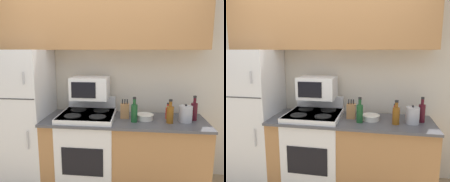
{
  "view_description": "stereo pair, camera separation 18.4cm",
  "coord_description": "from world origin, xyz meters",
  "views": [
    {
      "loc": [
        0.45,
        -2.28,
        1.71
      ],
      "look_at": [
        0.17,
        0.28,
        1.23
      ],
      "focal_mm": 35.0,
      "sensor_mm": 36.0,
      "label": 1
    },
    {
      "loc": [
        0.63,
        -2.25,
        1.71
      ],
      "look_at": [
        0.17,
        0.28,
        1.23
      ],
      "focal_mm": 35.0,
      "sensor_mm": 36.0,
      "label": 2
    }
  ],
  "objects": [
    {
      "name": "bottle_whiskey",
      "position": [
        0.85,
        0.21,
        0.99
      ],
      "size": [
        0.08,
        0.08,
        0.28
      ],
      "color": "brown",
      "rests_on": "lower_cabinets"
    },
    {
      "name": "wall_back",
      "position": [
        0.0,
        0.7,
        1.27
      ],
      "size": [
        8.0,
        0.05,
        2.55
      ],
      "color": "beige",
      "rests_on": "ground_plane"
    },
    {
      "name": "lower_cabinets",
      "position": [
        0.32,
        0.31,
        0.44
      ],
      "size": [
        1.97,
        0.67,
        0.88
      ],
      "color": "#B27A47",
      "rests_on": "ground_plane"
    },
    {
      "name": "refrigerator",
      "position": [
        -0.99,
        0.33,
        0.86
      ],
      "size": [
        0.63,
        0.69,
        1.72
      ],
      "color": "white",
      "rests_on": "ground_plane"
    },
    {
      "name": "bottle_wine_red",
      "position": [
        1.15,
        0.35,
        1.0
      ],
      "size": [
        0.08,
        0.08,
        0.3
      ],
      "color": "#470F19",
      "rests_on": "lower_cabinets"
    },
    {
      "name": "microwave",
      "position": [
        -0.13,
        0.43,
        1.24
      ],
      "size": [
        0.47,
        0.37,
        0.28
      ],
      "color": "white",
      "rests_on": "stove"
    },
    {
      "name": "bottle_soy_sauce",
      "position": [
        1.06,
        0.42,
        0.95
      ],
      "size": [
        0.05,
        0.05,
        0.18
      ],
      "color": "black",
      "rests_on": "lower_cabinets"
    },
    {
      "name": "bottle_wine_green",
      "position": [
        0.44,
        0.2,
        1.0
      ],
      "size": [
        0.08,
        0.08,
        0.3
      ],
      "color": "#194C23",
      "rests_on": "lower_cabinets"
    },
    {
      "name": "stove",
      "position": [
        -0.14,
        0.3,
        0.49
      ],
      "size": [
        0.67,
        0.65,
        1.1
      ],
      "color": "white",
      "rests_on": "ground_plane"
    },
    {
      "name": "knife_block",
      "position": [
        0.32,
        0.34,
        0.98
      ],
      "size": [
        0.1,
        0.09,
        0.24
      ],
      "color": "#B27A47",
      "rests_on": "lower_cabinets"
    },
    {
      "name": "kettle",
      "position": [
        1.04,
        0.27,
        0.98
      ],
      "size": [
        0.15,
        0.15,
        0.22
      ],
      "color": "#B7B7BC",
      "rests_on": "lower_cabinets"
    },
    {
      "name": "bowl",
      "position": [
        0.56,
        0.31,
        0.92
      ],
      "size": [
        0.22,
        0.22,
        0.07
      ],
      "color": "silver",
      "rests_on": "lower_cabinets"
    },
    {
      "name": "bottle_hot_sauce",
      "position": [
        0.85,
        0.37,
        0.96
      ],
      "size": [
        0.05,
        0.05,
        0.2
      ],
      "color": "red",
      "rests_on": "lower_cabinets"
    },
    {
      "name": "upper_cabinets",
      "position": [
        0.0,
        0.52,
        2.08
      ],
      "size": [
        2.61,
        0.31,
        0.72
      ],
      "color": "#B27A47",
      "rests_on": "refrigerator"
    }
  ]
}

